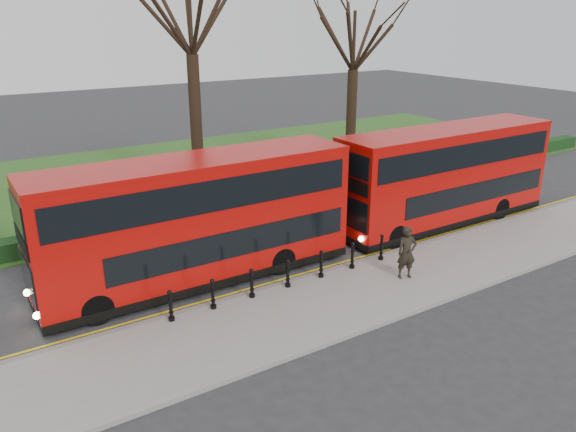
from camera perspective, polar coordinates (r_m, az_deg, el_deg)
ground at (r=20.87m, az=-2.67°, el=-6.30°), size 120.00×120.00×0.00m
pavement at (r=18.59m, az=2.02°, el=-9.53°), size 60.00×4.00×0.15m
kerb at (r=20.07m, az=-1.24°, el=-7.17°), size 60.00×0.25×0.16m
grass_verge at (r=33.90m, az=-15.46°, el=3.43°), size 60.00×18.00×0.06m
hedge at (r=26.39m, az=-10.08°, el=0.06°), size 60.00×0.90×0.80m
yellow_line_outer at (r=20.33m, az=-1.68°, el=-7.02°), size 60.00×0.10×0.01m
yellow_line_inner at (r=20.48m, az=-1.97°, el=-6.81°), size 60.00×0.10×0.01m
tree_mid at (r=28.62m, az=-10.00°, el=20.65°), size 8.56×8.56×13.38m
tree_right at (r=33.83m, az=6.75°, el=17.88°), size 7.15×7.15×11.17m
bollard_row at (r=19.68m, az=-0.02°, el=-5.88°), size 8.77×0.15×1.00m
bus_lead at (r=20.08m, az=-9.14°, el=-0.53°), size 11.41×2.62×4.54m
bus_rear at (r=26.59m, az=15.72°, el=3.91°), size 11.12×2.55×4.43m
pedestrian at (r=20.61m, az=11.97°, el=-3.66°), size 0.83×0.69×1.95m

